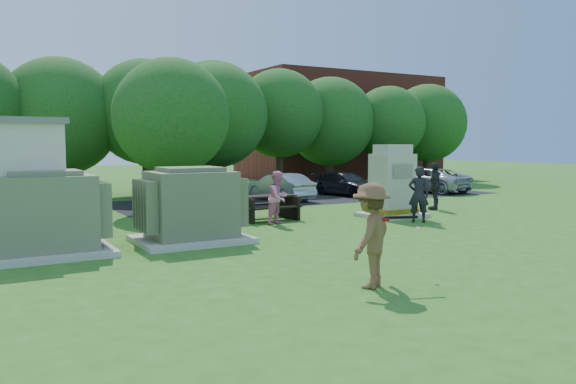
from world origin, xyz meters
TOP-DOWN VIEW (x-y plane):
  - ground at (0.00, 0.00)m, footprint 120.00×120.00m
  - brick_building at (18.00, 27.00)m, footprint 15.00×8.00m
  - parking_strip at (7.00, 13.50)m, footprint 20.00×6.00m
  - transformer_left at (-6.50, 4.50)m, footprint 3.00×2.40m
  - transformer_right at (-2.80, 4.50)m, footprint 3.00×2.40m
  - generator_cabinet at (5.49, 5.81)m, footprint 2.20×1.80m
  - picnic_table at (1.07, 7.39)m, footprint 2.06×1.54m
  - batter at (-1.58, -1.88)m, footprint 1.48×1.29m
  - person_by_generator at (5.32, 4.23)m, footprint 0.84×0.79m
  - person_at_picnic at (0.90, 6.20)m, footprint 1.09×1.00m
  - person_walking_right at (8.43, 6.63)m, footprint 1.03×1.21m
  - car_white at (-0.02, 13.90)m, footprint 3.16×4.70m
  - car_silver_a at (4.83, 13.19)m, footprint 1.93×4.07m
  - car_dark at (8.98, 13.42)m, footprint 2.28×4.32m
  - car_silver_b at (14.12, 12.98)m, footprint 2.98×5.12m
  - batting_equipment at (-0.97, -1.92)m, footprint 1.43×0.54m
  - tree_row at (1.75, 18.50)m, footprint 41.30×13.30m

SIDE VIEW (x-z plane):
  - ground at x=0.00m, z-range 0.00..0.00m
  - parking_strip at x=7.00m, z-range 0.00..0.01m
  - picnic_table at x=1.07m, z-range 0.11..0.99m
  - car_dark at x=8.98m, z-range 0.00..1.19m
  - car_silver_a at x=4.83m, z-range 0.00..1.29m
  - car_silver_b at x=14.12m, z-range 0.00..1.34m
  - car_white at x=-0.02m, z-range 0.00..1.49m
  - person_at_picnic at x=0.90m, z-range 0.00..1.80m
  - person_by_generator at x=5.32m, z-range 0.00..1.93m
  - transformer_left at x=-6.50m, z-range -0.07..2.00m
  - transformer_right at x=-2.80m, z-range -0.07..2.00m
  - person_walking_right at x=8.43m, z-range 0.00..1.95m
  - batter at x=-1.58m, z-range 0.00..1.99m
  - generator_cabinet at x=5.49m, z-range -0.17..2.51m
  - batting_equipment at x=-0.97m, z-range 1.05..1.45m
  - brick_building at x=18.00m, z-range 0.00..8.00m
  - tree_row at x=1.75m, z-range 0.50..7.80m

